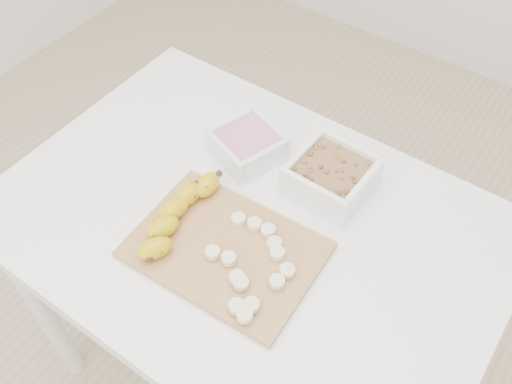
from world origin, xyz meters
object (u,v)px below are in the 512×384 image
Objects in this scene: cutting_board at (226,250)px; banana at (177,215)px; bowl_granola at (331,176)px; table at (248,248)px; bowl_yogurt at (248,145)px.

cutting_board is 1.49× the size of banana.
banana is at bearing -177.81° from cutting_board.
cutting_board is at bearing -107.31° from bowl_granola.
banana is at bearing -126.50° from bowl_granola.
cutting_board is (0.01, -0.08, 0.10)m from table.
bowl_yogurt is at bearing 125.45° from table.
bowl_yogurt is at bearing 96.67° from banana.
bowl_yogurt is 0.71× the size of banana.
cutting_board is 0.12m from banana.
bowl_yogurt is at bearing 116.39° from cutting_board.
cutting_board reaches higher than table.
bowl_yogurt is (-0.10, 0.15, 0.13)m from table.
table is 0.22m from bowl_yogurt.
bowl_granola is at bearing 59.51° from banana.
table is 0.19m from banana.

